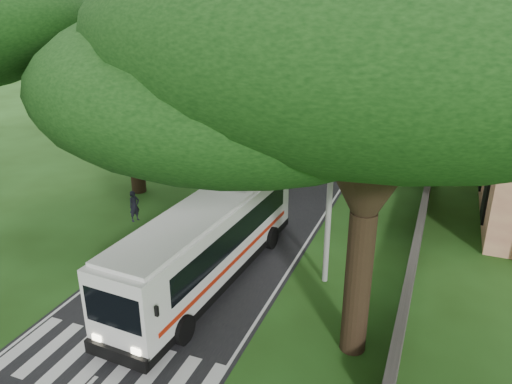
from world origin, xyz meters
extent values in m
plane|color=#204112|center=(0.00, 0.00, 0.00)|extent=(140.00, 140.00, 0.00)
cube|color=black|center=(0.00, 25.00, 0.01)|extent=(8.00, 120.00, 0.04)
cube|color=silver|center=(0.00, -2.00, 0.00)|extent=(8.00, 3.00, 0.01)
cube|color=#383533|center=(9.00, 24.00, 0.60)|extent=(0.35, 50.00, 1.20)
cylinder|color=gray|center=(5.50, 6.00, 4.00)|extent=(0.24, 0.24, 8.00)
cube|color=gray|center=(5.50, 6.00, 7.40)|extent=(1.60, 0.10, 0.10)
cube|color=gray|center=(5.50, 6.00, 6.80)|extent=(1.20, 0.10, 0.10)
cylinder|color=gray|center=(5.50, 26.00, 4.00)|extent=(0.24, 0.24, 8.00)
cube|color=gray|center=(5.50, 26.00, 7.40)|extent=(1.60, 0.10, 0.10)
cube|color=gray|center=(5.50, 26.00, 6.80)|extent=(1.20, 0.10, 0.10)
cylinder|color=gray|center=(5.50, 46.00, 4.00)|extent=(0.24, 0.24, 8.00)
cube|color=gray|center=(5.50, 46.00, 7.40)|extent=(1.60, 0.10, 0.10)
cube|color=gray|center=(5.50, 46.00, 6.80)|extent=(1.20, 0.10, 0.10)
cylinder|color=black|center=(-8.00, 12.00, 2.96)|extent=(0.90, 0.90, 5.91)
cone|color=black|center=(-8.00, 12.00, 7.81)|extent=(3.20, 3.20, 3.80)
cylinder|color=black|center=(-7.50, 30.00, 3.25)|extent=(0.90, 0.90, 6.49)
cone|color=black|center=(-7.50, 30.00, 8.39)|extent=(3.20, 3.20, 3.80)
cylinder|color=black|center=(-8.50, 48.00, 2.59)|extent=(0.90, 0.90, 5.19)
cone|color=black|center=(-8.50, 48.00, 7.09)|extent=(3.20, 3.20, 3.80)
ellipsoid|color=black|center=(-8.50, 48.00, 10.53)|extent=(12.52, 12.52, 5.26)
cylinder|color=black|center=(7.50, 2.00, 2.63)|extent=(0.90, 0.90, 5.26)
cone|color=black|center=(7.50, 2.00, 7.16)|extent=(3.20, 3.20, 3.80)
ellipsoid|color=black|center=(7.50, 2.00, 10.68)|extent=(15.96, 15.96, 6.70)
cylinder|color=black|center=(8.00, 20.00, 2.89)|extent=(0.90, 0.90, 5.77)
cone|color=black|center=(8.00, 20.00, 7.67)|extent=(3.20, 3.20, 3.80)
cylinder|color=black|center=(7.50, 38.00, 2.61)|extent=(0.90, 0.90, 5.22)
cone|color=black|center=(7.50, 38.00, 7.12)|extent=(3.20, 3.20, 3.80)
ellipsoid|color=black|center=(7.50, 38.00, 10.60)|extent=(16.21, 16.21, 6.81)
cylinder|color=black|center=(8.50, 56.00, 2.61)|extent=(0.90, 0.90, 5.22)
cone|color=black|center=(8.50, 56.00, 7.12)|extent=(3.20, 3.20, 3.80)
ellipsoid|color=black|center=(8.50, 56.00, 10.60)|extent=(14.76, 14.76, 6.20)
cube|color=white|center=(0.80, 4.21, 1.95)|extent=(3.29, 12.26, 2.98)
cube|color=black|center=(0.82, 4.51, 2.38)|extent=(3.21, 10.05, 1.11)
cube|color=black|center=(0.80, 4.21, 0.51)|extent=(3.33, 12.31, 0.35)
cube|color=#B9230C|center=(0.80, 4.21, 1.26)|extent=(3.26, 11.06, 0.18)
cube|color=white|center=(0.80, 4.21, 3.50)|extent=(3.05, 11.65, 0.18)
cylinder|color=black|center=(-0.72, 0.25, 0.56)|extent=(0.42, 1.13, 1.11)
cylinder|color=black|center=(1.80, 0.09, 0.56)|extent=(0.42, 1.13, 1.11)
cylinder|color=black|center=(-0.22, 8.12, 0.56)|extent=(0.42, 1.13, 1.11)
cylinder|color=black|center=(2.30, 7.96, 0.56)|extent=(0.42, 1.13, 1.11)
imported|color=#ADACB1|center=(-2.80, 33.72, 0.66)|extent=(2.02, 3.88, 1.26)
imported|color=navy|center=(-1.79, 52.12, 0.69)|extent=(2.64, 4.26, 1.33)
imported|color=black|center=(-5.71, 8.21, 0.87)|extent=(0.60, 0.74, 1.74)
camera|label=1|loc=(9.55, -12.59, 11.71)|focal=35.00mm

